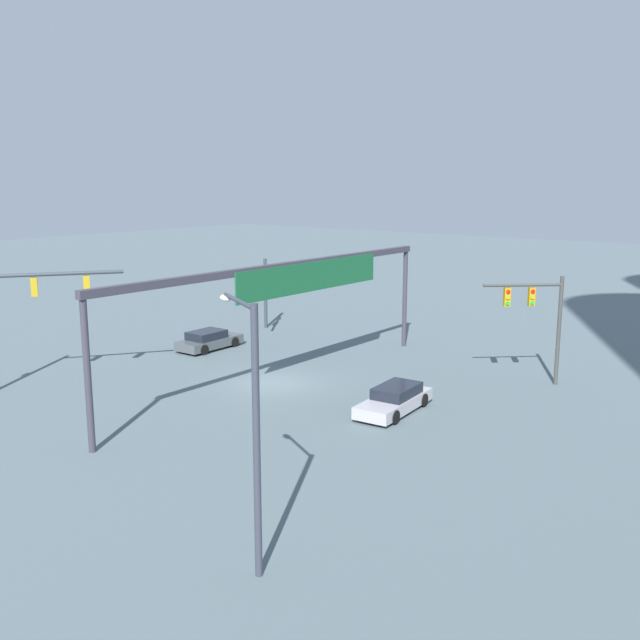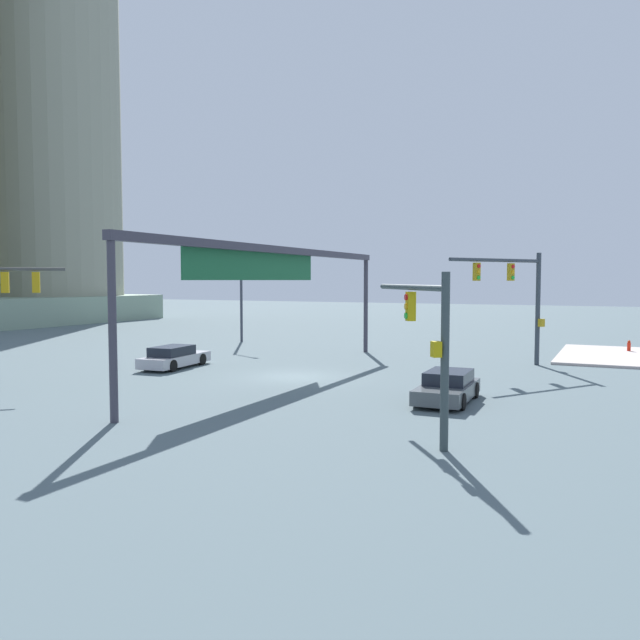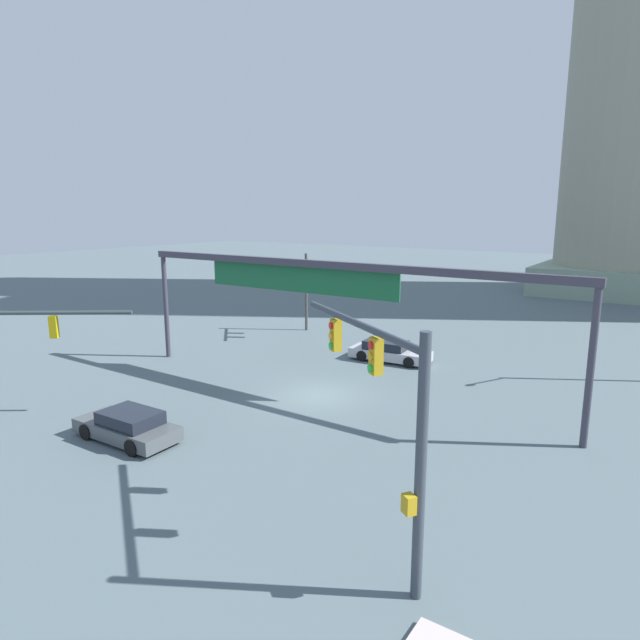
% 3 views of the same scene
% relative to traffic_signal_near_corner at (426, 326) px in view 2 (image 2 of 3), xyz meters
% --- Properties ---
extents(ground_plane, '(198.72, 198.72, 0.00)m').
position_rel_traffic_signal_near_corner_xyz_m(ground_plane, '(9.17, 9.18, -3.42)').
color(ground_plane, '#526267').
extents(traffic_signal_near_corner, '(5.60, 3.91, 5.03)m').
position_rel_traffic_signal_near_corner_xyz_m(traffic_signal_near_corner, '(0.00, 0.00, 0.00)').
color(traffic_signal_near_corner, '#323F41').
rests_on(traffic_signal_near_corner, ground).
extents(traffic_signal_opposite_side, '(5.64, 4.18, 6.32)m').
position_rel_traffic_signal_near_corner_xyz_m(traffic_signal_opposite_side, '(17.60, -0.15, 0.88)').
color(traffic_signal_opposite_side, '#333B45').
rests_on(traffic_signal_opposite_side, ground).
extents(streetlamp_curved_arm, '(1.57, 2.69, 7.51)m').
position_rel_traffic_signal_near_corner_xyz_m(streetlamp_curved_arm, '(23.09, 21.02, 1.02)').
color(streetlamp_curved_arm, '#363A46').
rests_on(streetlamp_curved_arm, ground).
extents(overhead_sign_gantry, '(23.67, 0.43, 6.46)m').
position_rel_traffic_signal_near_corner_xyz_m(overhead_sign_gantry, '(8.65, 10.11, 2.08)').
color(overhead_sign_gantry, '#393642').
rests_on(overhead_sign_gantry, ground).
extents(sedan_car_approaching, '(4.88, 2.14, 1.21)m').
position_rel_traffic_signal_near_corner_xyz_m(sedan_car_approaching, '(9.19, 16.75, -2.85)').
color(sedan_car_approaching, '#B1AEB5').
rests_on(sedan_car_approaching, ground).
extents(sedan_car_waiting_far, '(4.40, 2.01, 1.21)m').
position_rel_traffic_signal_near_corner_xyz_m(sedan_car_waiting_far, '(5.96, 0.81, -2.85)').
color(sedan_car_waiting_far, '#484E51').
rests_on(sedan_car_waiting_far, ground).
extents(fire_hydrant_on_curb, '(0.33, 0.22, 0.71)m').
position_rel_traffic_signal_near_corner_xyz_m(fire_hydrant_on_curb, '(27.58, -5.82, -2.94)').
color(fire_hydrant_on_curb, red).
rests_on(fire_hydrant_on_curb, sidewalk_corner).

